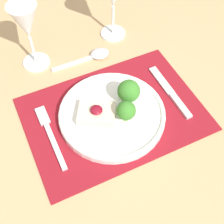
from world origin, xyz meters
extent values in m
plane|color=brown|center=(0.00, 0.00, 0.00)|extent=(8.00, 8.00, 0.00)
cube|color=tan|center=(0.00, 0.00, 0.74)|extent=(1.59, 1.27, 0.03)
cylinder|color=tan|center=(0.73, 0.56, 0.36)|extent=(0.06, 0.06, 0.73)
cube|color=maroon|center=(0.00, 0.00, 0.76)|extent=(0.42, 0.30, 0.00)
cylinder|color=white|center=(-0.01, -0.01, 0.77)|extent=(0.26, 0.26, 0.02)
torus|color=white|center=(-0.01, -0.01, 0.78)|extent=(0.26, 0.26, 0.01)
cube|color=beige|center=(-0.04, 0.00, 0.79)|extent=(0.11, 0.10, 0.02)
ellipsoid|color=maroon|center=(-0.04, 0.00, 0.80)|extent=(0.03, 0.03, 0.01)
cylinder|color=#84B256|center=(0.01, -0.04, 0.79)|extent=(0.01, 0.01, 0.02)
sphere|color=#387A28|center=(0.01, -0.04, 0.81)|extent=(0.04, 0.04, 0.04)
cylinder|color=#84B256|center=(0.04, 0.01, 0.79)|extent=(0.01, 0.01, 0.02)
sphere|color=#387A28|center=(0.04, 0.01, 0.81)|extent=(0.05, 0.05, 0.05)
cube|color=silver|center=(-0.16, -0.03, 0.76)|extent=(0.01, 0.13, 0.01)
cube|color=silver|center=(-0.16, 0.07, 0.76)|extent=(0.02, 0.05, 0.01)
cube|color=silver|center=(0.16, -0.05, 0.76)|extent=(0.02, 0.08, 0.01)
cube|color=silver|center=(0.16, 0.04, 0.76)|extent=(0.02, 0.10, 0.00)
cube|color=silver|center=(-0.03, 0.20, 0.76)|extent=(0.12, 0.01, 0.01)
ellipsoid|color=silver|center=(0.05, 0.20, 0.77)|extent=(0.05, 0.04, 0.02)
cylinder|color=white|center=(0.13, 0.27, 0.76)|extent=(0.07, 0.07, 0.01)
cylinder|color=white|center=(0.13, 0.27, 0.81)|extent=(0.01, 0.01, 0.09)
cylinder|color=white|center=(-0.12, 0.25, 0.76)|extent=(0.07, 0.07, 0.01)
cylinder|color=white|center=(-0.12, 0.25, 0.81)|extent=(0.01, 0.01, 0.09)
cone|color=white|center=(-0.12, 0.25, 0.90)|extent=(0.07, 0.07, 0.09)
camera|label=1|loc=(-0.19, -0.40, 1.38)|focal=50.00mm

